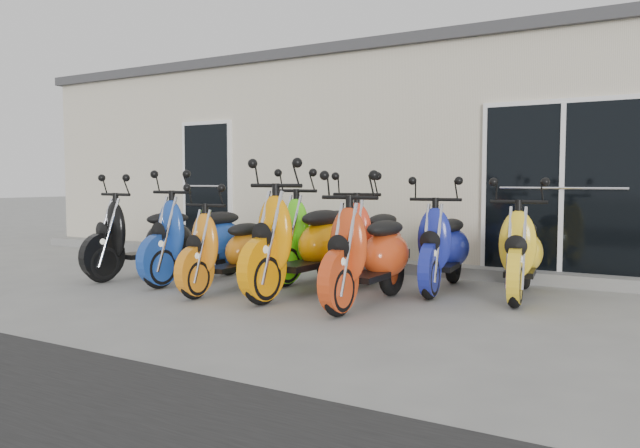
{
  "coord_description": "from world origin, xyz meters",
  "views": [
    {
      "loc": [
        3.97,
        -6.1,
        1.29
      ],
      "look_at": [
        0.0,
        0.6,
        0.75
      ],
      "focal_mm": 35.0,
      "sensor_mm": 36.0,
      "label": 1
    }
  ],
  "objects_px": {
    "scooter_front_blue": "(198,226)",
    "scooter_back_blue": "(443,234)",
    "scooter_back_green": "(318,225)",
    "scooter_front_black": "(144,226)",
    "scooter_back_red": "(371,228)",
    "scooter_back_yellow": "(521,238)",
    "scooter_front_orange_a": "(227,237)",
    "scooter_front_orange_b": "(302,227)",
    "scooter_front_red": "(369,238)"
  },
  "relations": [
    {
      "from": "scooter_front_blue",
      "to": "scooter_back_blue",
      "type": "distance_m",
      "value": 3.09
    },
    {
      "from": "scooter_back_green",
      "to": "scooter_front_blue",
      "type": "bearing_deg",
      "value": -138.85
    },
    {
      "from": "scooter_front_black",
      "to": "scooter_front_blue",
      "type": "distance_m",
      "value": 0.89
    },
    {
      "from": "scooter_front_black",
      "to": "scooter_back_red",
      "type": "relative_size",
      "value": 0.99
    },
    {
      "from": "scooter_back_yellow",
      "to": "scooter_back_red",
      "type": "bearing_deg",
      "value": 173.34
    },
    {
      "from": "scooter_back_blue",
      "to": "scooter_back_yellow",
      "type": "relative_size",
      "value": 1.01
    },
    {
      "from": "scooter_front_orange_a",
      "to": "scooter_back_green",
      "type": "distance_m",
      "value": 1.35
    },
    {
      "from": "scooter_front_orange_b",
      "to": "scooter_front_red",
      "type": "relative_size",
      "value": 1.1
    },
    {
      "from": "scooter_front_orange_a",
      "to": "scooter_front_black",
      "type": "bearing_deg",
      "value": 168.07
    },
    {
      "from": "scooter_back_yellow",
      "to": "scooter_front_orange_b",
      "type": "bearing_deg",
      "value": -161.7
    },
    {
      "from": "scooter_front_orange_a",
      "to": "scooter_front_orange_b",
      "type": "bearing_deg",
      "value": 13.67
    },
    {
      "from": "scooter_front_red",
      "to": "scooter_back_yellow",
      "type": "xyz_separation_m",
      "value": [
        1.26,
        1.23,
        -0.03
      ]
    },
    {
      "from": "scooter_back_red",
      "to": "scooter_back_green",
      "type": "bearing_deg",
      "value": 178.78
    },
    {
      "from": "scooter_front_blue",
      "to": "scooter_back_red",
      "type": "xyz_separation_m",
      "value": [
        2.01,
        0.91,
        -0.01
      ]
    },
    {
      "from": "scooter_front_orange_b",
      "to": "scooter_back_blue",
      "type": "distance_m",
      "value": 1.68
    },
    {
      "from": "scooter_front_black",
      "to": "scooter_front_orange_b",
      "type": "relative_size",
      "value": 0.9
    },
    {
      "from": "scooter_front_blue",
      "to": "scooter_back_blue",
      "type": "xyz_separation_m",
      "value": [
        2.94,
        0.95,
        -0.04
      ]
    },
    {
      "from": "scooter_front_black",
      "to": "scooter_front_orange_a",
      "type": "distance_m",
      "value": 1.69
    },
    {
      "from": "scooter_front_red",
      "to": "scooter_back_blue",
      "type": "distance_m",
      "value": 1.28
    },
    {
      "from": "scooter_front_black",
      "to": "scooter_front_orange_a",
      "type": "relative_size",
      "value": 1.1
    },
    {
      "from": "scooter_front_orange_a",
      "to": "scooter_back_yellow",
      "type": "distance_m",
      "value": 3.33
    },
    {
      "from": "scooter_back_red",
      "to": "scooter_front_orange_a",
      "type": "bearing_deg",
      "value": -137.58
    },
    {
      "from": "scooter_front_black",
      "to": "scooter_front_orange_a",
      "type": "height_order",
      "value": "scooter_front_black"
    },
    {
      "from": "scooter_back_blue",
      "to": "scooter_back_green",
      "type": "bearing_deg",
      "value": 175.92
    },
    {
      "from": "scooter_front_blue",
      "to": "scooter_front_red",
      "type": "xyz_separation_m",
      "value": [
        2.57,
        -0.27,
        -0.01
      ]
    },
    {
      "from": "scooter_front_blue",
      "to": "scooter_back_red",
      "type": "distance_m",
      "value": 2.21
    },
    {
      "from": "scooter_front_black",
      "to": "scooter_front_red",
      "type": "xyz_separation_m",
      "value": [
        3.45,
        -0.19,
        0.01
      ]
    },
    {
      "from": "scooter_front_black",
      "to": "scooter_front_blue",
      "type": "height_order",
      "value": "scooter_front_blue"
    },
    {
      "from": "scooter_front_blue",
      "to": "scooter_back_blue",
      "type": "relative_size",
      "value": 1.06
    },
    {
      "from": "scooter_front_orange_b",
      "to": "scooter_front_black",
      "type": "bearing_deg",
      "value": -178.42
    },
    {
      "from": "scooter_front_black",
      "to": "scooter_front_red",
      "type": "relative_size",
      "value": 0.99
    },
    {
      "from": "scooter_back_blue",
      "to": "scooter_front_orange_b",
      "type": "bearing_deg",
      "value": -146.67
    },
    {
      "from": "scooter_front_orange_a",
      "to": "scooter_front_red",
      "type": "bearing_deg",
      "value": 1.17
    },
    {
      "from": "scooter_front_orange_a",
      "to": "scooter_back_red",
      "type": "relative_size",
      "value": 0.9
    },
    {
      "from": "scooter_front_blue",
      "to": "scooter_front_orange_b",
      "type": "distance_m",
      "value": 1.66
    },
    {
      "from": "scooter_back_blue",
      "to": "scooter_back_yellow",
      "type": "xyz_separation_m",
      "value": [
        0.89,
        0.01,
        -0.01
      ]
    },
    {
      "from": "scooter_front_blue",
      "to": "scooter_front_orange_a",
      "type": "bearing_deg",
      "value": -23.4
    },
    {
      "from": "scooter_back_red",
      "to": "scooter_back_blue",
      "type": "xyz_separation_m",
      "value": [
        0.93,
        0.04,
        -0.03
      ]
    },
    {
      "from": "scooter_back_blue",
      "to": "scooter_front_black",
      "type": "bearing_deg",
      "value": -171.42
    },
    {
      "from": "scooter_front_orange_a",
      "to": "scooter_front_red",
      "type": "xyz_separation_m",
      "value": [
        1.79,
        0.1,
        0.07
      ]
    },
    {
      "from": "scooter_front_orange_a",
      "to": "scooter_front_red",
      "type": "height_order",
      "value": "scooter_front_red"
    },
    {
      "from": "scooter_front_blue",
      "to": "scooter_back_green",
      "type": "distance_m",
      "value": 1.55
    },
    {
      "from": "scooter_back_green",
      "to": "scooter_back_blue",
      "type": "height_order",
      "value": "scooter_back_green"
    },
    {
      "from": "scooter_front_black",
      "to": "scooter_back_yellow",
      "type": "height_order",
      "value": "scooter_front_black"
    },
    {
      "from": "scooter_front_blue",
      "to": "scooter_front_red",
      "type": "relative_size",
      "value": 1.02
    },
    {
      "from": "scooter_front_blue",
      "to": "scooter_front_orange_b",
      "type": "bearing_deg",
      "value": -2.35
    },
    {
      "from": "scooter_back_green",
      "to": "scooter_back_red",
      "type": "xyz_separation_m",
      "value": [
        0.74,
        0.03,
        -0.02
      ]
    },
    {
      "from": "scooter_front_blue",
      "to": "scooter_back_yellow",
      "type": "bearing_deg",
      "value": 15.95
    },
    {
      "from": "scooter_front_orange_a",
      "to": "scooter_back_yellow",
      "type": "bearing_deg",
      "value": 21.52
    },
    {
      "from": "scooter_back_green",
      "to": "scooter_front_red",
      "type": "bearing_deg",
      "value": -35.14
    }
  ]
}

